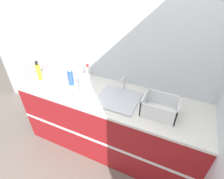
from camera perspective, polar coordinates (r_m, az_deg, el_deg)
ground_plane at (r=2.51m, az=-4.16°, el=-22.78°), size 12.00×12.00×0.00m
wall_back at (r=2.12m, az=3.39°, el=12.36°), size 4.66×0.06×2.60m
counter_cabinet at (r=2.33m, az=-0.72°, el=-10.68°), size 2.29×0.69×0.89m
sink at (r=1.97m, az=1.98°, el=-2.81°), size 0.46×0.43×0.22m
paper_towel_roll at (r=2.01m, az=-8.73°, el=1.32°), size 0.13×0.13×0.25m
dish_rack at (r=1.83m, az=15.31°, el=-5.85°), size 0.35×0.27×0.17m
bottle_white_spray at (r=2.32m, az=-7.84°, el=5.52°), size 0.06×0.06×0.22m
bottle_blue at (r=2.24m, az=-13.32°, el=3.89°), size 0.07×0.07×0.24m
bottle_yellow at (r=2.47m, az=-22.79°, el=5.36°), size 0.06×0.06×0.26m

